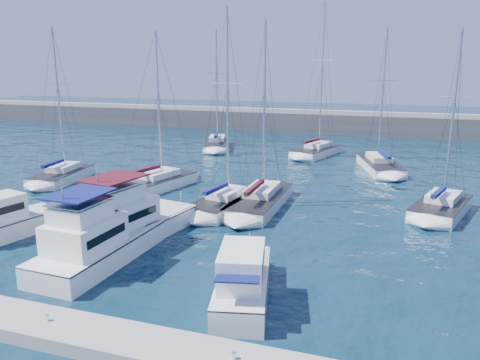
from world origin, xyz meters
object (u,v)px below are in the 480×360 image
(sailboat_back_b, at_px, (316,151))
(motor_yacht_stbd_outer, at_px, (243,282))
(sailboat_mid_c, at_px, (224,203))
(motor_yacht_port_inner, at_px, (94,245))
(sailboat_mid_b, at_px, (156,183))
(sailboat_mid_a, at_px, (62,176))
(motor_yacht_port_outer, at_px, (8,222))
(sailboat_mid_d, at_px, (260,201))
(sailboat_back_a, at_px, (217,144))
(sailboat_mid_e, at_px, (441,208))
(sailboat_back_c, at_px, (380,165))
(motor_yacht_stbd_inner, at_px, (128,224))

(sailboat_back_b, bearing_deg, motor_yacht_stbd_outer, -68.20)
(motor_yacht_stbd_outer, relative_size, sailboat_mid_c, 0.48)
(motor_yacht_port_inner, bearing_deg, sailboat_mid_b, 109.05)
(motor_yacht_port_inner, bearing_deg, motor_yacht_stbd_outer, -5.75)
(sailboat_mid_c, bearing_deg, sailboat_mid_a, 177.46)
(sailboat_mid_b, height_order, sailboat_mid_c, sailboat_mid_c)
(motor_yacht_port_outer, bearing_deg, sailboat_mid_a, 129.97)
(motor_yacht_port_outer, relative_size, sailboat_mid_c, 0.43)
(sailboat_mid_d, xyz_separation_m, sailboat_back_a, (-12.51, 23.19, 0.02))
(motor_yacht_port_outer, distance_m, sailboat_back_a, 34.36)
(motor_yacht_port_outer, bearing_deg, motor_yacht_port_inner, -0.13)
(sailboat_back_a, bearing_deg, sailboat_mid_e, -56.46)
(sailboat_back_a, xyz_separation_m, sailboat_back_c, (20.73, -6.86, -0.01))
(motor_yacht_stbd_outer, relative_size, sailboat_mid_e, 0.54)
(motor_yacht_port_inner, xyz_separation_m, sailboat_back_b, (6.34, 35.33, -0.57))
(motor_yacht_stbd_outer, xyz_separation_m, sailboat_mid_b, (-13.51, 16.71, -0.43))
(motor_yacht_stbd_inner, bearing_deg, sailboat_mid_b, 121.21)
(motor_yacht_stbd_inner, height_order, sailboat_mid_e, sailboat_mid_e)
(motor_yacht_stbd_outer, relative_size, sailboat_mid_b, 0.52)
(sailboat_mid_e, bearing_deg, sailboat_back_b, 139.50)
(sailboat_mid_a, relative_size, sailboat_mid_d, 1.01)
(motor_yacht_port_outer, bearing_deg, sailboat_back_b, 80.84)
(motor_yacht_port_inner, height_order, sailboat_mid_e, sailboat_mid_e)
(motor_yacht_port_inner, relative_size, sailboat_back_b, 0.48)
(motor_yacht_stbd_inner, distance_m, sailboat_back_b, 32.37)
(motor_yacht_port_outer, distance_m, sailboat_mid_e, 29.84)
(sailboat_mid_a, bearing_deg, motor_yacht_stbd_outer, -42.66)
(sailboat_mid_a, distance_m, sailboat_back_b, 28.90)
(motor_yacht_port_outer, xyz_separation_m, sailboat_mid_d, (13.53, 11.14, -0.44))
(motor_yacht_port_outer, distance_m, sailboat_mid_b, 13.84)
(sailboat_mid_a, bearing_deg, sailboat_back_c, 19.52)
(motor_yacht_stbd_outer, distance_m, sailboat_mid_b, 21.49)
(sailboat_mid_a, xyz_separation_m, sailboat_back_a, (7.46, 21.21, -0.00))
(motor_yacht_port_inner, distance_m, sailboat_back_b, 35.90)
(motor_yacht_stbd_outer, height_order, sailboat_mid_c, sailboat_mid_c)
(sailboat_back_a, distance_m, sailboat_back_b, 13.20)
(motor_yacht_stbd_inner, bearing_deg, sailboat_back_b, 89.10)
(motor_yacht_stbd_inner, xyz_separation_m, sailboat_back_a, (-6.71, 32.68, -0.61))
(sailboat_mid_c, xyz_separation_m, sailboat_mid_d, (2.37, 1.64, -0.04))
(motor_yacht_port_outer, xyz_separation_m, sailboat_back_c, (21.76, 27.48, -0.43))
(sailboat_mid_b, bearing_deg, sailboat_back_a, 111.08)
(motor_yacht_stbd_inner, distance_m, sailboat_mid_d, 11.14)
(sailboat_mid_e, bearing_deg, motor_yacht_port_outer, -135.56)
(sailboat_mid_c, distance_m, sailboat_back_c, 20.86)
(motor_yacht_port_outer, distance_m, motor_yacht_port_inner, 8.09)
(motor_yacht_port_outer, relative_size, sailboat_back_b, 0.36)
(motor_yacht_port_inner, distance_m, sailboat_back_a, 36.94)
(sailboat_mid_c, xyz_separation_m, sailboat_mid_e, (15.43, 4.02, -0.02))
(sailboat_mid_a, relative_size, sailboat_mid_c, 0.96)
(motor_yacht_port_inner, xyz_separation_m, sailboat_mid_b, (-4.55, 15.39, -0.62))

